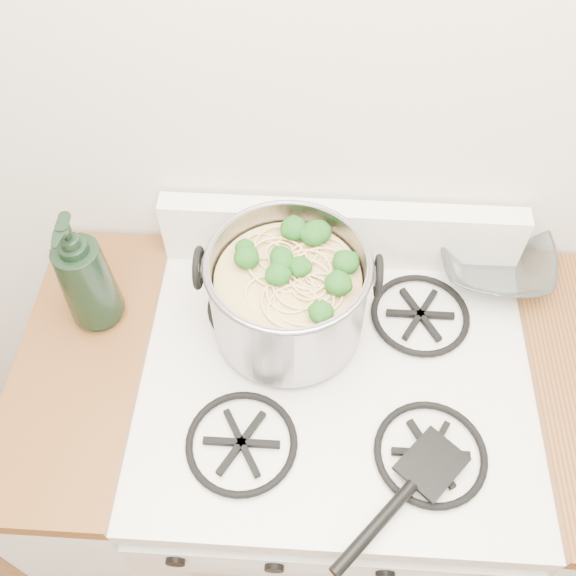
{
  "coord_description": "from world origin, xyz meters",
  "views": [
    {
      "loc": [
        -0.06,
        0.66,
        2.01
      ],
      "look_at": [
        -0.1,
        1.37,
        1.04
      ],
      "focal_mm": 40.0,
      "sensor_mm": 36.0,
      "label": 1
    }
  ],
  "objects_px": {
    "stock_pot": "(288,295)",
    "glass_bowl": "(493,264)",
    "spatula": "(432,462)",
    "gas_range": "(325,466)",
    "bottle": "(83,272)"
  },
  "relations": [
    {
      "from": "stock_pot",
      "to": "spatula",
      "type": "relative_size",
      "value": 1.09
    },
    {
      "from": "gas_range",
      "to": "bottle",
      "type": "distance_m",
      "value": 0.8
    },
    {
      "from": "gas_range",
      "to": "spatula",
      "type": "relative_size",
      "value": 2.98
    },
    {
      "from": "spatula",
      "to": "bottle",
      "type": "distance_m",
      "value": 0.72
    },
    {
      "from": "spatula",
      "to": "gas_range",
      "type": "bearing_deg",
      "value": 175.64
    },
    {
      "from": "stock_pot",
      "to": "glass_bowl",
      "type": "distance_m",
      "value": 0.47
    },
    {
      "from": "gas_range",
      "to": "bottle",
      "type": "height_order",
      "value": "bottle"
    },
    {
      "from": "spatula",
      "to": "glass_bowl",
      "type": "xyz_separation_m",
      "value": [
        0.16,
        0.45,
        0.0
      ]
    },
    {
      "from": "stock_pot",
      "to": "bottle",
      "type": "relative_size",
      "value": 1.2
    },
    {
      "from": "stock_pot",
      "to": "bottle",
      "type": "height_order",
      "value": "bottle"
    },
    {
      "from": "spatula",
      "to": "bottle",
      "type": "relative_size",
      "value": 1.1
    },
    {
      "from": "stock_pot",
      "to": "glass_bowl",
      "type": "xyz_separation_m",
      "value": [
        0.43,
        0.17,
        -0.08
      ]
    },
    {
      "from": "spatula",
      "to": "glass_bowl",
      "type": "bearing_deg",
      "value": 111.48
    },
    {
      "from": "gas_range",
      "to": "spatula",
      "type": "height_order",
      "value": "spatula"
    },
    {
      "from": "glass_bowl",
      "to": "bottle",
      "type": "height_order",
      "value": "bottle"
    }
  ]
}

